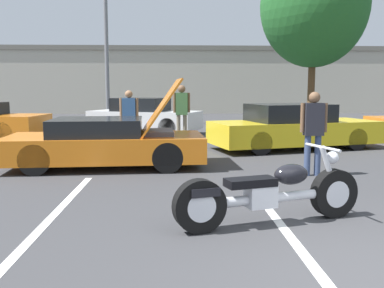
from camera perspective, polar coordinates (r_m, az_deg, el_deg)
parking_stripe_foreground at (r=5.61m, az=-19.36°, el=-10.42°), size 0.12×5.72×0.01m
parking_stripe_middle at (r=5.52m, az=11.72°, el=-10.41°), size 0.12×5.72×0.01m
far_building at (r=30.19m, az=1.43°, el=8.73°), size 32.00×4.20×4.40m
light_pole at (r=19.98m, az=-11.14°, el=14.38°), size 1.21×0.28×7.50m
tree_background at (r=20.85m, az=15.97°, el=17.34°), size 4.80×4.80×8.12m
motorcycle at (r=5.41m, az=10.35°, el=-6.56°), size 2.45×1.00×0.95m
show_car_hood_open at (r=9.30m, az=-11.30°, el=0.19°), size 4.23×2.03×1.88m
parked_car_mid_right_row at (r=12.19m, az=13.36°, el=2.11°), size 4.92×2.87×1.25m
parked_car_mid_left_row at (r=16.00m, az=-6.41°, el=3.63°), size 4.35×3.07×1.32m
spectator_near_motorcycle at (r=12.02m, az=-8.39°, el=3.94°), size 0.52×0.21×1.62m
spectator_by_show_car at (r=8.50m, az=15.90°, el=2.26°), size 0.52×0.21×1.61m
spectator_midground at (r=13.23m, az=-1.39°, el=4.78°), size 0.52×0.23×1.77m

